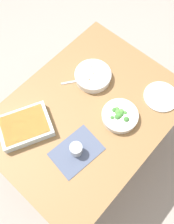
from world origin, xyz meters
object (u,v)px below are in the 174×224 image
stew_bowl (93,76)px  drink_cup (76,150)px  broccoli_bowl (120,116)px  baking_dish (25,126)px  side_plate (161,97)px  spoon_by_stew (78,81)px

stew_bowl → drink_cup: 0.51m
broccoli_bowl → baking_dish: broccoli_bowl is taller
stew_bowl → drink_cup: drink_cup is taller
side_plate → spoon_by_stew: 0.54m
drink_cup → spoon_by_stew: bearing=-138.3°
baking_dish → spoon_by_stew: bearing=179.4°
baking_dish → side_plate: 0.86m
stew_bowl → spoon_by_stew: 0.10m
side_plate → spoon_by_stew: size_ratio=1.44×
stew_bowl → broccoli_bowl: bearing=71.3°
stew_bowl → side_plate: (-0.18, 0.41, -0.03)m
stew_bowl → side_plate: bearing=114.0°
baking_dish → spoon_by_stew: (-0.45, 0.01, -0.03)m
baking_dish → side_plate: (-0.72, 0.48, -0.03)m
broccoli_bowl → baking_dish: size_ratio=0.61×
stew_bowl → broccoli_bowl: broccoli_bowl is taller
drink_cup → side_plate: drink_cup is taller
stew_bowl → baking_dish: 0.54m
broccoli_bowl → drink_cup: bearing=-8.5°
stew_bowl → side_plate: 0.45m
baking_dish → broccoli_bowl: bearing=139.1°
broccoli_bowl → baking_dish: 0.57m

